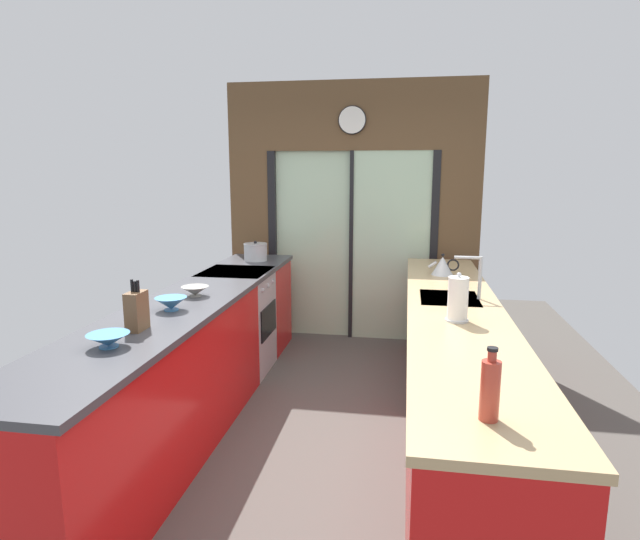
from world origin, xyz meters
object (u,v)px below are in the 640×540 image
paper_towel_roll (458,299)px  mixing_bowl_near (108,340)px  mixing_bowl_mid (171,303)px  stock_pot (256,252)px  kettle (443,266)px  mixing_bowl_far (195,291)px  knife_block (137,311)px  soap_bottle (490,389)px  oven_range (237,322)px

paper_towel_roll → mixing_bowl_near: bearing=-156.6°
mixing_bowl_near → mixing_bowl_mid: size_ratio=1.04×
mixing_bowl_near → stock_pot: (0.00, 2.62, 0.05)m
kettle → paper_towel_roll: paper_towel_roll is taller
stock_pot → kettle: stock_pot is taller
mixing_bowl_far → knife_block: size_ratio=0.67×
mixing_bowl_mid → paper_towel_roll: size_ratio=0.69×
mixing_bowl_mid → soap_bottle: soap_bottle is taller
oven_range → mixing_bowl_mid: mixing_bowl_mid is taller
kettle → soap_bottle: 2.68m
knife_block → kettle: 2.60m
mixing_bowl_far → soap_bottle: (1.78, -1.60, 0.08)m
mixing_bowl_near → soap_bottle: size_ratio=0.78×
knife_block → kettle: (1.78, 1.89, -0.03)m
mixing_bowl_near → mixing_bowl_far: (0.00, 1.11, 0.00)m
mixing_bowl_near → stock_pot: size_ratio=0.92×
mixing_bowl_mid → paper_towel_roll: 1.78m
mixing_bowl_near → kettle: (1.78, 2.19, 0.04)m
soap_bottle → mixing_bowl_far: bearing=138.0°
mixing_bowl_far → kettle: 2.08m
knife_block → stock_pot: 2.33m
stock_pot → mixing_bowl_far: bearing=-90.0°
mixing_bowl_mid → knife_block: 0.43m
paper_towel_roll → stock_pot: bearing=133.9°
knife_block → stock_pot: knife_block is taller
soap_bottle → paper_towel_roll: size_ratio=0.92×
mixing_bowl_far → kettle: (1.78, 1.08, 0.04)m
mixing_bowl_near → knife_block: size_ratio=0.74×
mixing_bowl_mid → knife_block: size_ratio=0.70×
mixing_bowl_mid → knife_block: bearing=-90.0°
mixing_bowl_far → oven_range: bearing=91.1°
mixing_bowl_near → kettle: bearing=50.8°
mixing_bowl_far → knife_block: bearing=-90.0°
mixing_bowl_mid → paper_towel_roll: (1.78, 0.05, 0.09)m
knife_block → paper_towel_roll: bearing=15.0°
mixing_bowl_far → soap_bottle: soap_bottle is taller
mixing_bowl_mid → stock_pot: size_ratio=0.88×
mixing_bowl_far → mixing_bowl_near: bearing=-90.0°
mixing_bowl_near → knife_block: knife_block is taller
soap_bottle → mixing_bowl_mid: bearing=145.7°
mixing_bowl_mid → mixing_bowl_far: (-0.00, 0.39, -0.01)m
knife_block → soap_bottle: 1.95m
oven_range → soap_bottle: soap_bottle is taller
oven_range → mixing_bowl_far: 1.08m
soap_bottle → paper_towel_roll: paper_towel_roll is taller
soap_bottle → paper_towel_roll: 1.27m
stock_pot → mixing_bowl_near: bearing=-90.0°
soap_bottle → stock_pot: bearing=119.7°
mixing_bowl_near → soap_bottle: bearing=-15.6°
oven_range → knife_block: (0.02, -1.76, 0.58)m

